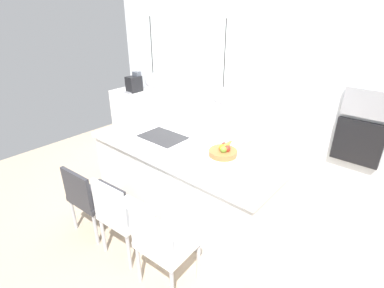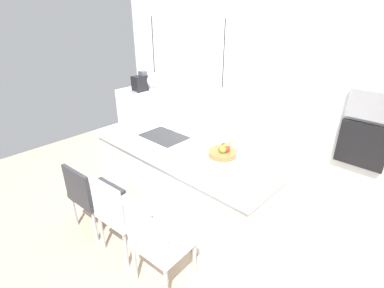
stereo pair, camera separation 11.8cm
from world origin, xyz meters
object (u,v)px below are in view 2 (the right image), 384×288
oven (362,145)px  chair_near (91,193)px  chair_far (158,241)px  microwave (373,106)px  chair_middle (119,212)px  coffee_machine (140,83)px  fruit_bowl (223,152)px

oven → chair_near: bearing=-128.8°
chair_near → chair_far: chair_far is taller
microwave → chair_near: bearing=-128.8°
oven → chair_middle: oven is taller
coffee_machine → microwave: 3.99m
fruit_bowl → chair_middle: size_ratio=0.34×
oven → chair_near: oven is taller
fruit_bowl → chair_middle: (-0.48, -1.04, -0.45)m
oven → chair_far: size_ratio=0.63×
fruit_bowl → oven: size_ratio=0.55×
coffee_machine → oven: (3.97, 0.30, -0.17)m
chair_near → chair_far: 1.15m
coffee_machine → chair_near: size_ratio=0.45×
chair_far → oven: bearing=70.6°
fruit_bowl → chair_near: fruit_bowl is taller
coffee_machine → chair_near: 3.01m
fruit_bowl → microwave: (1.00, 1.49, 0.38)m
fruit_bowl → coffee_machine: size_ratio=0.81×
coffee_machine → chair_far: size_ratio=0.43×
oven → chair_near: size_ratio=0.67×
chair_near → chair_middle: (0.56, -0.00, 0.04)m
coffee_machine → microwave: microwave is taller
coffee_machine → oven: coffee_machine is taller
coffee_machine → microwave: size_ratio=0.70×
fruit_bowl → chair_far: bearing=-84.0°
oven → chair_middle: (-1.48, -2.54, -0.33)m
fruit_bowl → coffee_machine: (-2.97, 1.20, 0.05)m
chair_middle → chair_far: 0.59m
fruit_bowl → coffee_machine: bearing=158.0°
oven → chair_middle: bearing=-120.3°
oven → chair_middle: size_ratio=0.62×
fruit_bowl → chair_far: 1.14m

